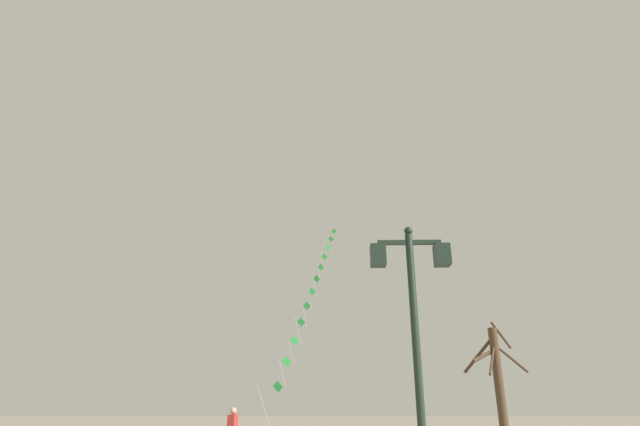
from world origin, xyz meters
TOP-DOWN VIEW (x-y plane):
  - twin_lantern_lamp_post at (2.35, 7.74)m, footprint 1.46×0.28m
  - kite_train at (-0.28, 27.66)m, footprint 3.23×18.18m
  - bare_tree at (6.07, 15.35)m, footprint 1.96×1.40m

SIDE VIEW (x-z plane):
  - bare_tree at x=6.07m, z-range 0.06..4.38m
  - twin_lantern_lamp_post at x=2.35m, z-range 0.94..5.84m
  - kite_train at x=-0.28m, z-range 0.52..15.45m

